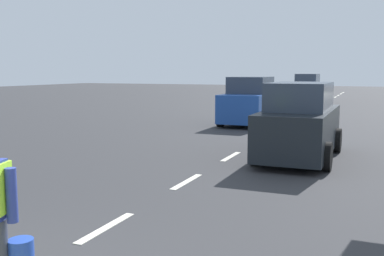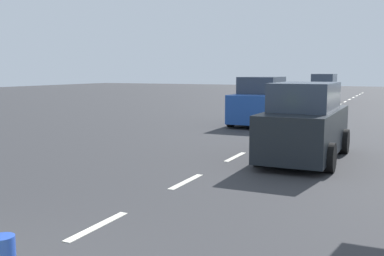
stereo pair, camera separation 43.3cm
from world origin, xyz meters
TOP-DOWN VIEW (x-y plane):
  - ground_plane at (0.00, 21.00)m, footprint 96.00×96.00m
  - lane_center_line at (0.00, 25.20)m, footprint 0.14×46.40m
  - car_oncoming_third at (-1.50, 32.25)m, footprint 2.01×4.20m
  - car_outgoing_ahead at (1.72, 9.18)m, footprint 1.89×4.28m
  - car_oncoming_second at (-1.51, 16.08)m, footprint 2.02×3.88m

SIDE VIEW (x-z plane):
  - ground_plane at x=0.00m, z-range 0.00..0.00m
  - lane_center_line at x=0.00m, z-range 0.00..0.01m
  - car_outgoing_ahead at x=1.72m, z-range -0.07..1.92m
  - car_oncoming_second at x=-1.51m, z-range -0.07..1.96m
  - car_oncoming_third at x=-1.50m, z-range -0.07..1.99m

